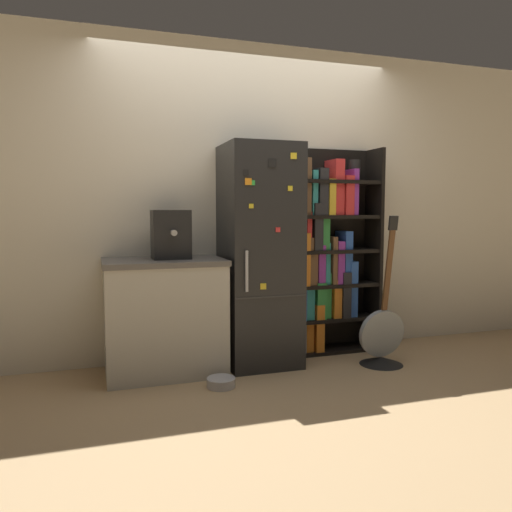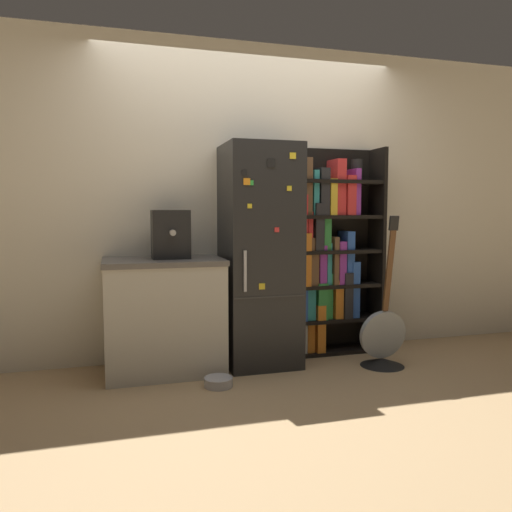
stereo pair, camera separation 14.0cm
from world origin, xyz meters
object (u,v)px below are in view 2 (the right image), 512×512
espresso_machine (170,234)px  guitar (383,345)px  bookshelf (328,254)px  pet_bowl (218,381)px  refrigerator (260,256)px

espresso_machine → guitar: 1.86m
bookshelf → espresso_machine: bearing=-173.8°
espresso_machine → pet_bowl: espresso_machine is taller
espresso_machine → guitar: (1.61, -0.35, -0.87)m
refrigerator → pet_bowl: (-0.43, -0.45, -0.83)m
pet_bowl → refrigerator: bearing=46.0°
refrigerator → guitar: (0.91, -0.35, -0.70)m
pet_bowl → bookshelf: bearing=29.0°
espresso_machine → guitar: bearing=-12.4°
refrigerator → espresso_machine: bearing=179.5°
bookshelf → guitar: (0.26, -0.50, -0.69)m
bookshelf → guitar: size_ratio=1.48×
espresso_machine → refrigerator: bearing=-0.5°
refrigerator → pet_bowl: 1.04m
bookshelf → pet_bowl: bookshelf is taller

